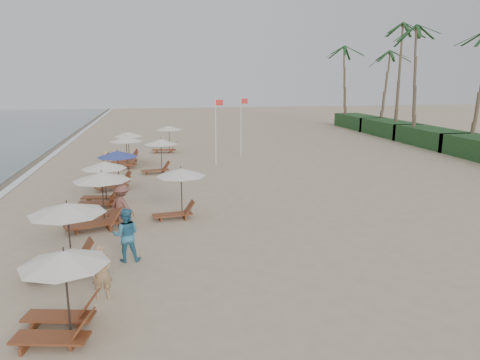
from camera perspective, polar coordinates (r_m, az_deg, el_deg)
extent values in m
plane|color=tan|center=(16.52, 0.32, -8.93)|extent=(160.00, 160.00, 0.00)
cube|color=white|center=(27.07, -28.19, -1.76)|extent=(0.50, 140.00, 0.02)
cube|color=#193D1C|center=(44.99, 23.10, 5.03)|extent=(3.20, 8.00, 1.60)
cube|color=#193D1C|center=(51.34, 18.48, 6.25)|extent=(3.20, 8.00, 1.60)
cube|color=#193D1C|center=(57.97, 14.89, 7.16)|extent=(3.20, 8.00, 1.60)
cylinder|color=brown|center=(41.98, 27.67, 9.74)|extent=(0.36, 0.36, 9.80)
cylinder|color=brown|center=(45.19, 21.79, 10.91)|extent=(0.36, 0.36, 10.60)
cylinder|color=brown|center=(50.11, 19.50, 11.65)|extent=(0.36, 0.36, 11.40)
cylinder|color=brown|center=(55.12, 17.50, 10.59)|extent=(0.36, 0.36, 9.00)
cylinder|color=brown|center=(58.99, 13.55, 11.32)|extent=(0.36, 0.36, 9.80)
cylinder|color=black|center=(11.87, -21.07, -13.43)|extent=(0.05, 0.05, 2.09)
cone|color=white|center=(11.50, -21.45, -9.19)|extent=(2.12, 2.12, 0.35)
cylinder|color=black|center=(15.52, -20.82, -6.93)|extent=(0.05, 0.05, 2.20)
cone|color=white|center=(15.23, -21.12, -3.37)|extent=(2.44, 2.44, 0.35)
cylinder|color=black|center=(19.69, -16.98, -2.45)|extent=(0.05, 0.05, 2.24)
cone|color=white|center=(19.46, -17.18, 0.45)|extent=(2.38, 2.38, 0.35)
cylinder|color=black|center=(22.99, -16.72, -0.47)|extent=(0.05, 0.05, 2.09)
cone|color=white|center=(22.80, -16.87, 1.84)|extent=(2.19, 2.19, 0.35)
cylinder|color=black|center=(26.23, -15.18, 1.21)|extent=(0.05, 0.05, 2.07)
cone|color=#314193|center=(26.07, -15.30, 3.22)|extent=(2.30, 2.30, 0.35)
cylinder|color=black|center=(32.32, -14.18, 3.41)|extent=(0.05, 0.05, 2.09)
cone|color=white|center=(32.18, -14.28, 5.07)|extent=(2.27, 2.27, 0.35)
cylinder|color=black|center=(34.75, -13.95, 4.10)|extent=(0.05, 0.05, 2.12)
cone|color=white|center=(34.62, -14.03, 5.67)|extent=(2.14, 2.14, 0.35)
cylinder|color=black|center=(20.25, -7.43, -1.71)|extent=(0.05, 0.05, 2.15)
cone|color=white|center=(20.03, -7.51, 0.99)|extent=(2.24, 2.24, 0.35)
cylinder|color=black|center=(30.00, -9.95, 2.97)|extent=(0.05, 0.05, 2.15)
cone|color=white|center=(29.85, -10.02, 4.81)|extent=(2.24, 2.24, 0.35)
cylinder|color=black|center=(38.27, -8.96, 5.11)|extent=(0.05, 0.05, 2.15)
cone|color=white|center=(38.15, -9.01, 6.56)|extent=(2.24, 2.24, 0.35)
imported|color=tan|center=(13.44, -17.12, -11.14)|extent=(0.65, 0.50, 1.60)
imported|color=teal|center=(15.80, -14.26, -6.76)|extent=(0.93, 0.73, 1.87)
imported|color=brown|center=(19.19, -14.74, -3.26)|extent=(1.36, 1.35, 1.89)
imported|color=tan|center=(28.44, -16.62, 1.77)|extent=(0.98, 1.08, 1.84)
cylinder|color=silver|center=(32.21, -3.12, 6.21)|extent=(0.08, 0.08, 4.82)
cube|color=red|center=(32.08, -2.66, 9.79)|extent=(0.55, 0.02, 0.40)
cylinder|color=silver|center=(36.12, 0.10, 6.87)|extent=(0.08, 0.08, 4.72)
cube|color=red|center=(36.02, 0.55, 9.98)|extent=(0.55, 0.02, 0.40)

